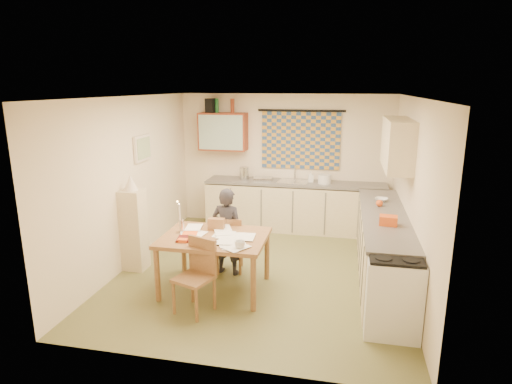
% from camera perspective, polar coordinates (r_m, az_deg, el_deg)
% --- Properties ---
extents(floor, '(4.00, 4.50, 0.02)m').
position_cam_1_polar(floor, '(6.39, 0.72, -10.54)').
color(floor, brown).
rests_on(floor, ground).
extents(ceiling, '(4.00, 4.50, 0.02)m').
position_cam_1_polar(ceiling, '(5.81, 0.80, 12.67)').
color(ceiling, white).
rests_on(ceiling, floor).
extents(wall_back, '(4.00, 0.02, 2.50)m').
position_cam_1_polar(wall_back, '(8.16, 3.82, 4.16)').
color(wall_back, beige).
rests_on(wall_back, floor).
extents(wall_front, '(4.00, 0.02, 2.50)m').
position_cam_1_polar(wall_front, '(3.88, -5.74, -7.18)').
color(wall_front, beige).
rests_on(wall_front, floor).
extents(wall_left, '(0.02, 4.50, 2.50)m').
position_cam_1_polar(wall_left, '(6.65, -16.50, 1.32)').
color(wall_left, beige).
rests_on(wall_left, floor).
extents(wall_right, '(0.02, 4.50, 2.50)m').
position_cam_1_polar(wall_right, '(5.94, 20.15, -0.46)').
color(wall_right, beige).
rests_on(wall_right, floor).
extents(window_blind, '(1.45, 0.03, 1.05)m').
position_cam_1_polar(window_blind, '(8.03, 5.96, 6.83)').
color(window_blind, '#2C4B7B').
rests_on(window_blind, wall_back).
extents(curtain_rod, '(1.60, 0.04, 0.04)m').
position_cam_1_polar(curtain_rod, '(7.96, 6.05, 10.74)').
color(curtain_rod, black).
rests_on(curtain_rod, wall_back).
extents(wall_cabinet, '(0.90, 0.34, 0.70)m').
position_cam_1_polar(wall_cabinet, '(8.15, -4.41, 8.04)').
color(wall_cabinet, maroon).
rests_on(wall_cabinet, wall_back).
extents(wall_cabinet_glass, '(0.84, 0.02, 0.64)m').
position_cam_1_polar(wall_cabinet_glass, '(7.99, -4.75, 7.91)').
color(wall_cabinet_glass, '#99B2A5').
rests_on(wall_cabinet_glass, wall_back).
extents(upper_cabinet_right, '(0.34, 1.30, 0.70)m').
position_cam_1_polar(upper_cabinet_right, '(6.34, 18.32, 6.10)').
color(upper_cabinet_right, beige).
rests_on(upper_cabinet_right, wall_right).
extents(framed_print, '(0.04, 0.50, 0.40)m').
position_cam_1_polar(framed_print, '(6.90, -14.91, 5.68)').
color(framed_print, silver).
rests_on(framed_print, wall_left).
extents(print_canvas, '(0.01, 0.42, 0.32)m').
position_cam_1_polar(print_canvas, '(6.89, -14.72, 5.68)').
color(print_canvas, beige).
rests_on(print_canvas, wall_left).
extents(counter_back, '(3.30, 0.62, 0.92)m').
position_cam_1_polar(counter_back, '(8.01, 5.17, -1.93)').
color(counter_back, beige).
rests_on(counter_back, floor).
extents(counter_right, '(0.62, 2.95, 0.92)m').
position_cam_1_polar(counter_right, '(6.32, 16.50, -6.90)').
color(counter_right, beige).
rests_on(counter_right, floor).
extents(stove, '(0.58, 0.58, 0.90)m').
position_cam_1_polar(stove, '(5.01, 17.72, -12.72)').
color(stove, white).
rests_on(stove, floor).
extents(sink, '(0.58, 0.49, 0.10)m').
position_cam_1_polar(sink, '(7.91, 4.99, 1.07)').
color(sink, silver).
rests_on(sink, counter_back).
extents(tap, '(0.04, 0.04, 0.28)m').
position_cam_1_polar(tap, '(8.04, 5.22, 2.60)').
color(tap, silver).
rests_on(tap, counter_back).
extents(dish_rack, '(0.37, 0.32, 0.06)m').
position_cam_1_polar(dish_rack, '(7.98, 0.97, 1.75)').
color(dish_rack, silver).
rests_on(dish_rack, counter_back).
extents(kettle, '(0.21, 0.21, 0.24)m').
position_cam_1_polar(kettle, '(8.03, -1.56, 2.49)').
color(kettle, silver).
rests_on(kettle, counter_back).
extents(mixing_bowl, '(0.25, 0.25, 0.16)m').
position_cam_1_polar(mixing_bowl, '(7.84, 9.12, 1.73)').
color(mixing_bowl, white).
rests_on(mixing_bowl, counter_back).
extents(soap_bottle, '(0.13, 0.13, 0.20)m').
position_cam_1_polar(soap_bottle, '(7.90, 7.31, 2.04)').
color(soap_bottle, white).
rests_on(soap_bottle, counter_back).
extents(bowl, '(0.29, 0.29, 0.05)m').
position_cam_1_polar(bowl, '(6.83, 16.36, -0.98)').
color(bowl, white).
rests_on(bowl, counter_right).
extents(orange_bag, '(0.23, 0.18, 0.12)m').
position_cam_1_polar(orange_bag, '(5.70, 17.22, -3.64)').
color(orange_bag, '#F15B1B').
rests_on(orange_bag, counter_right).
extents(fruit_orange, '(0.10, 0.10, 0.10)m').
position_cam_1_polar(fruit_orange, '(6.52, 16.13, -1.43)').
color(fruit_orange, '#F15B1B').
rests_on(fruit_orange, counter_right).
extents(speaker, '(0.20, 0.23, 0.26)m').
position_cam_1_polar(speaker, '(8.18, -5.98, 11.40)').
color(speaker, black).
rests_on(speaker, wall_cabinet).
extents(bottle_green, '(0.08, 0.08, 0.26)m').
position_cam_1_polar(bottle_green, '(8.15, -5.24, 11.40)').
color(bottle_green, '#195926').
rests_on(bottle_green, wall_cabinet).
extents(bottle_brown, '(0.08, 0.08, 0.26)m').
position_cam_1_polar(bottle_brown, '(8.06, -3.17, 11.41)').
color(bottle_brown, maroon).
rests_on(bottle_brown, wall_cabinet).
extents(dining_table, '(1.35, 1.03, 0.75)m').
position_cam_1_polar(dining_table, '(5.73, -5.48, -9.35)').
color(dining_table, brown).
rests_on(dining_table, floor).
extents(chair_far, '(0.44, 0.44, 0.84)m').
position_cam_1_polar(chair_far, '(6.31, -3.52, -8.26)').
color(chair_far, brown).
rests_on(chair_far, floor).
extents(chair_near, '(0.51, 0.51, 0.88)m').
position_cam_1_polar(chair_near, '(5.29, -8.13, -12.80)').
color(chair_near, brown).
rests_on(chair_near, floor).
extents(person, '(0.54, 0.43, 1.27)m').
position_cam_1_polar(person, '(6.11, -3.85, -5.27)').
color(person, black).
rests_on(person, floor).
extents(shelf_stand, '(0.32, 0.30, 1.20)m').
position_cam_1_polar(shelf_stand, '(6.50, -15.95, -4.90)').
color(shelf_stand, beige).
rests_on(shelf_stand, floor).
extents(lampshade, '(0.20, 0.20, 0.22)m').
position_cam_1_polar(lampshade, '(6.32, -16.38, 1.19)').
color(lampshade, silver).
rests_on(lampshade, shelf_stand).
extents(letter_rack, '(0.22, 0.11, 0.16)m').
position_cam_1_polar(letter_rack, '(5.80, -5.30, -4.29)').
color(letter_rack, brown).
rests_on(letter_rack, dining_table).
extents(mug, '(0.14, 0.14, 0.10)m').
position_cam_1_polar(mug, '(5.15, -2.16, -7.04)').
color(mug, white).
rests_on(mug, dining_table).
extents(magazine, '(0.26, 0.30, 0.02)m').
position_cam_1_polar(magazine, '(5.53, -10.47, -6.15)').
color(magazine, maroon).
rests_on(magazine, dining_table).
extents(book, '(0.30, 0.34, 0.02)m').
position_cam_1_polar(book, '(5.66, -9.87, -5.68)').
color(book, '#F15B1B').
rests_on(book, dining_table).
extents(orange_box, '(0.12, 0.08, 0.04)m').
position_cam_1_polar(orange_box, '(5.44, -9.76, -6.39)').
color(orange_box, '#F15B1B').
rests_on(orange_box, dining_table).
extents(eyeglasses, '(0.14, 0.07, 0.02)m').
position_cam_1_polar(eyeglasses, '(5.28, -5.14, -7.00)').
color(eyeglasses, black).
rests_on(eyeglasses, dining_table).
extents(candle_holder, '(0.07, 0.07, 0.18)m').
position_cam_1_polar(candle_holder, '(5.79, -9.88, -4.38)').
color(candle_holder, silver).
rests_on(candle_holder, dining_table).
extents(candle, '(0.03, 0.03, 0.22)m').
position_cam_1_polar(candle, '(5.68, -10.17, -2.64)').
color(candle, white).
rests_on(candle, dining_table).
extents(candle_flame, '(0.02, 0.02, 0.02)m').
position_cam_1_polar(candle_flame, '(5.72, -10.45, -1.28)').
color(candle_flame, '#FFCC66').
rests_on(candle_flame, dining_table).
extents(papers, '(1.07, 1.00, 0.02)m').
position_cam_1_polar(papers, '(5.53, -4.38, -5.97)').
color(papers, white).
rests_on(papers, dining_table).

